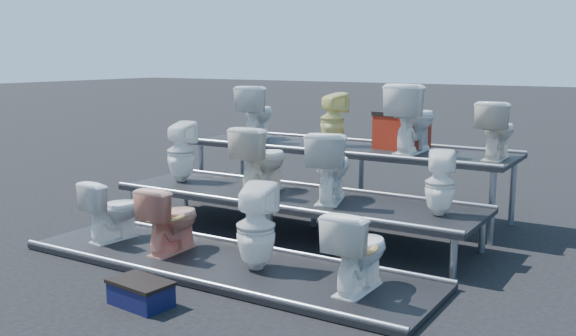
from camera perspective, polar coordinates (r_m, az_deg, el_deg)
The scene contains 18 objects.
ground at distance 7.26m, azimuth 0.43°, elevation -6.04°, with size 80.00×80.00×0.00m, color black.
tier_front at distance 6.23m, azimuth -5.85°, elevation -8.54°, with size 4.20×1.20×0.06m, color black.
tier_mid at distance 7.20m, azimuth 0.44°, elevation -4.28°, with size 4.20×1.20×0.46m, color black.
tier_back at distance 8.27m, azimuth 5.11°, elevation -1.04°, with size 4.20×1.20×0.86m, color black.
toilet_0 at distance 7.08m, azimuth -15.28°, elevation -3.59°, with size 0.36×0.64×0.65m, color white.
toilet_1 at distance 6.52m, azimuth -10.36°, elevation -4.44°, with size 0.38×0.66×0.68m, color #DF947C.
toilet_2 at distance 5.88m, azimuth -2.87°, elevation -5.24°, with size 0.36×0.37×0.80m, color white.
toilet_3 at distance 5.40m, azimuth 6.25°, elevation -7.24°, with size 0.39×0.68×0.70m, color white.
toilet_4 at distance 8.03m, azimuth -9.51°, elevation 1.44°, with size 0.33×0.34×0.74m, color white.
toilet_5 at distance 7.30m, azimuth -2.39°, elevation 0.81°, with size 0.43×0.75×0.76m, color silver.
toilet_6 at distance 6.85m, azimuth 3.74°, elevation 0.18°, with size 0.42×0.74×0.76m, color white.
toilet_7 at distance 6.40m, azimuth 13.35°, elevation -1.32°, with size 0.29×0.29×0.64m, color white.
toilet_8 at distance 8.86m, azimuth -2.86°, elevation 4.95°, with size 0.42×0.73×0.74m, color white.
toilet_9 at distance 8.25m, azimuth 3.98°, elevation 4.36°, with size 0.31×0.31×0.68m, color #E3DD87.
toilet_10 at distance 7.80m, azimuth 11.00°, elevation 4.41°, with size 0.46×0.81×0.82m, color white.
toilet_11 at distance 7.52m, azimuth 18.04°, elevation 3.25°, with size 0.36×0.64×0.65m, color silver.
red_crate at distance 8.07m, azimuth 10.07°, elevation 3.15°, with size 0.57×0.46×0.41m, color maroon.
step_stool at distance 5.42m, azimuth -12.95°, elevation -10.92°, with size 0.50×0.30×0.18m, color #0E1135.
Camera 1 is at (3.62, -5.97, 1.99)m, focal length 40.00 mm.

